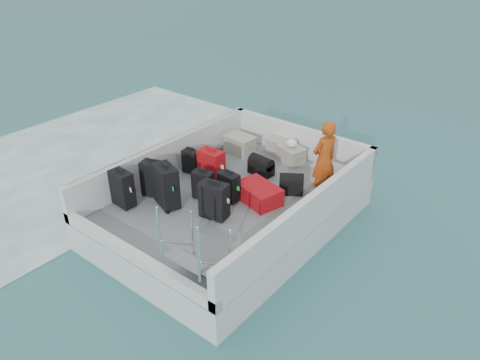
% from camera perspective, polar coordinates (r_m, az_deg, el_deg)
% --- Properties ---
extents(ground, '(160.00, 160.00, 0.00)m').
position_cam_1_polar(ground, '(9.43, -1.02, -5.43)').
color(ground, '#164A4E').
rests_on(ground, ground).
extents(wake_foam, '(10.00, 10.00, 0.00)m').
position_cam_1_polar(wake_foam, '(12.65, -18.01, 2.63)').
color(wake_foam, white).
rests_on(wake_foam, ground).
extents(ferry_hull, '(3.60, 5.00, 0.60)m').
position_cam_1_polar(ferry_hull, '(9.26, -1.03, -3.90)').
color(ferry_hull, silver).
rests_on(ferry_hull, ground).
extents(deck, '(3.30, 4.70, 0.02)m').
position_cam_1_polar(deck, '(9.10, -1.05, -2.27)').
color(deck, slate).
rests_on(deck, ferry_hull).
extents(deck_fittings, '(3.60, 5.00, 0.90)m').
position_cam_1_polar(deck_fittings, '(8.50, -0.66, -1.73)').
color(deck_fittings, silver).
rests_on(deck_fittings, deck).
extents(suitcase_0, '(0.48, 0.29, 0.71)m').
position_cam_1_polar(suitcase_0, '(8.96, -14.14, -1.07)').
color(suitcase_0, black).
rests_on(suitcase_0, deck).
extents(suitcase_1, '(0.54, 0.41, 0.72)m').
position_cam_1_polar(suitcase_1, '(9.16, -10.38, 0.12)').
color(suitcase_1, black).
rests_on(suitcase_1, deck).
extents(suitcase_2, '(0.38, 0.26, 0.52)m').
position_cam_1_polar(suitcase_2, '(9.94, -5.98, 2.25)').
color(suitcase_2, black).
rests_on(suitcase_2, deck).
extents(suitcase_3, '(0.62, 0.48, 0.82)m').
position_cam_1_polar(suitcase_3, '(8.76, -8.97, -0.79)').
color(suitcase_3, black).
rests_on(suitcase_3, deck).
extents(suitcase_4, '(0.43, 0.31, 0.57)m').
position_cam_1_polar(suitcase_4, '(8.97, -4.53, -0.65)').
color(suitcase_4, black).
rests_on(suitcase_4, deck).
extents(suitcase_5, '(0.51, 0.31, 0.70)m').
position_cam_1_polar(suitcase_5, '(9.50, -3.51, 1.65)').
color(suitcase_5, '#B40D13').
rests_on(suitcase_5, deck).
extents(suitcase_6, '(0.55, 0.38, 0.69)m').
position_cam_1_polar(suitcase_6, '(8.37, -3.17, -2.54)').
color(suitcase_6, black).
rests_on(suitcase_6, deck).
extents(suitcase_7, '(0.43, 0.27, 0.57)m').
position_cam_1_polar(suitcase_7, '(8.89, -1.38, -0.85)').
color(suitcase_7, black).
rests_on(suitcase_7, deck).
extents(suitcase_8, '(0.97, 0.76, 0.34)m').
position_cam_1_polar(suitcase_8, '(8.92, 2.27, -1.65)').
color(suitcase_8, '#B40D13').
rests_on(suitcase_8, deck).
extents(duffel_0, '(0.58, 0.55, 0.32)m').
position_cam_1_polar(duffel_0, '(10.23, -3.49, 2.55)').
color(duffel_0, black).
rests_on(duffel_0, deck).
extents(duffel_1, '(0.55, 0.35, 0.32)m').
position_cam_1_polar(duffel_1, '(9.88, 2.59, 1.56)').
color(duffel_1, black).
rests_on(duffel_1, deck).
extents(duffel_2, '(0.56, 0.51, 0.32)m').
position_cam_1_polar(duffel_2, '(9.25, 6.25, -0.65)').
color(duffel_2, black).
rests_on(duffel_2, deck).
extents(crate_0, '(0.65, 0.47, 0.38)m').
position_cam_1_polar(crate_0, '(10.80, 0.01, 4.30)').
color(crate_0, '#A59E90').
rests_on(crate_0, deck).
extents(crate_1, '(0.62, 0.47, 0.35)m').
position_cam_1_polar(crate_1, '(10.76, 4.94, 4.01)').
color(crate_1, '#A59E90').
rests_on(crate_1, deck).
extents(crate_2, '(0.66, 0.54, 0.34)m').
position_cam_1_polar(crate_2, '(10.43, 6.26, 3.05)').
color(crate_2, '#A59E90').
rests_on(crate_2, deck).
extents(crate_3, '(0.60, 0.41, 0.36)m').
position_cam_1_polar(crate_3, '(9.70, 10.70, 0.61)').
color(crate_3, '#A59E90').
rests_on(crate_3, deck).
extents(yellow_bag, '(0.28, 0.26, 0.22)m').
position_cam_1_polar(yellow_bag, '(9.70, 12.50, -0.05)').
color(yellow_bag, yellow).
rests_on(yellow_bag, deck).
extents(white_bag, '(0.24, 0.24, 0.18)m').
position_cam_1_polar(white_bag, '(10.32, 6.34, 4.35)').
color(white_bag, white).
rests_on(white_bag, crate_2).
extents(passenger, '(0.54, 0.67, 1.55)m').
position_cam_1_polar(passenger, '(8.94, 10.20, 2.40)').
color(passenger, '#EA5516').
rests_on(passenger, deck).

